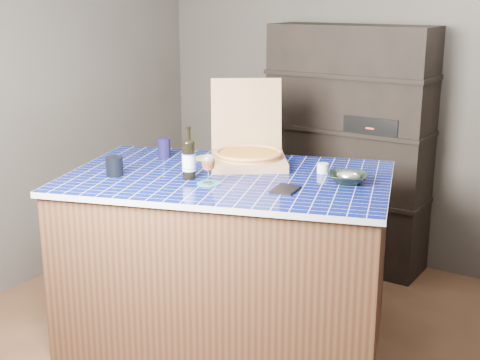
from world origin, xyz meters
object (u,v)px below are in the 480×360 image
Objects in this scene: dvd_case at (286,189)px; bowl at (348,178)px; kitchen_island at (228,257)px; wine_glass at (208,163)px; pizza_box at (248,153)px; mead_bottle at (189,159)px.

bowl is (0.21, 0.32, 0.02)m from dvd_case.
kitchen_island is 12.75× the size of wine_glass.
dvd_case is 0.39m from bowl.
bowl is (0.69, -0.06, -0.04)m from pizza_box.
pizza_box reaches higher than mead_bottle.
wine_glass is at bearing -104.47° from kitchen_island.
mead_bottle is 1.79× the size of wine_glass.
bowl is at bearing 46.88° from dvd_case.
wine_glass is 0.76× the size of bowl.
bowl is (0.79, 0.41, -0.09)m from mead_bottle.
kitchen_island is 12.48× the size of dvd_case.
dvd_case is at bearing -123.71° from bowl.
wine_glass is 0.44m from dvd_case.
kitchen_island is 0.66m from mead_bottle.
kitchen_island is at bearing 159.25° from dvd_case.
dvd_case is at bearing -74.12° from pizza_box.
kitchen_island is at bearing -115.79° from pizza_box.
dvd_case is (0.43, -0.09, 0.51)m from kitchen_island.
pizza_box is at bearing 79.04° from mead_bottle.
pizza_box is 4.16× the size of dvd_case.
mead_bottle reaches higher than wine_glass.
mead_bottle is 1.37× the size of bowl.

